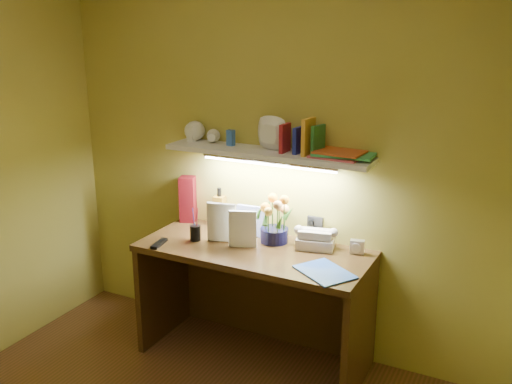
% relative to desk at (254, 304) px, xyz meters
% --- Properties ---
extents(desk, '(1.40, 0.60, 0.75)m').
position_rel_desk_xyz_m(desk, '(0.00, 0.00, 0.00)').
color(desk, '#3A2110').
rests_on(desk, ground).
extents(flower_bouquet, '(0.25, 0.25, 0.31)m').
position_rel_desk_xyz_m(flower_bouquet, '(0.06, 0.16, 0.53)').
color(flower_bouquet, black).
rests_on(flower_bouquet, desk).
extents(telephone, '(0.25, 0.21, 0.13)m').
position_rel_desk_xyz_m(telephone, '(0.33, 0.18, 0.44)').
color(telephone, beige).
rests_on(telephone, desk).
extents(desk_clock, '(0.09, 0.06, 0.08)m').
position_rel_desk_xyz_m(desk_clock, '(0.58, 0.20, 0.42)').
color(desk_clock, silver).
rests_on(desk_clock, desk).
extents(whisky_bottle, '(0.08, 0.08, 0.26)m').
position_rel_desk_xyz_m(whisky_bottle, '(-0.38, 0.25, 0.51)').
color(whisky_bottle, '#A2721C').
rests_on(whisky_bottle, desk).
extents(whisky_box, '(0.13, 0.13, 0.31)m').
position_rel_desk_xyz_m(whisky_box, '(-0.62, 0.24, 0.53)').
color(whisky_box, '#5A0A0F').
rests_on(whisky_box, desk).
extents(pen_cup, '(0.09, 0.09, 0.16)m').
position_rel_desk_xyz_m(pen_cup, '(-0.38, -0.05, 0.46)').
color(pen_cup, black).
rests_on(pen_cup, desk).
extents(art_card, '(0.19, 0.06, 0.19)m').
position_rel_desk_xyz_m(art_card, '(-0.12, 0.19, 0.47)').
color(art_card, silver).
rests_on(art_card, desk).
extents(tv_remote, '(0.07, 0.16, 0.02)m').
position_rel_desk_xyz_m(tv_remote, '(-0.54, -0.21, 0.38)').
color(tv_remote, black).
rests_on(tv_remote, desk).
extents(blue_folder, '(0.38, 0.35, 0.01)m').
position_rel_desk_xyz_m(blue_folder, '(0.50, -0.14, 0.38)').
color(blue_folder, blue).
rests_on(blue_folder, desk).
extents(desk_book_a, '(0.19, 0.06, 0.25)m').
position_rel_desk_xyz_m(desk_book_a, '(-0.32, -0.01, 0.50)').
color(desk_book_a, white).
rests_on(desk_book_a, desk).
extents(desk_book_b, '(0.17, 0.07, 0.23)m').
position_rel_desk_xyz_m(desk_book_b, '(-0.15, -0.04, 0.49)').
color(desk_book_b, white).
rests_on(desk_book_b, desk).
extents(wall_shelf, '(1.30, 0.32, 0.24)m').
position_rel_desk_xyz_m(wall_shelf, '(0.02, 0.18, 0.96)').
color(wall_shelf, white).
rests_on(wall_shelf, ground).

